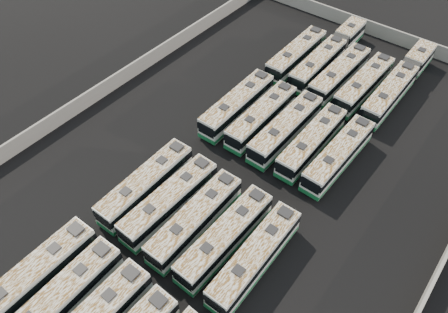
% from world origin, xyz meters
% --- Properties ---
extents(ground, '(140.00, 140.00, 0.00)m').
position_xyz_m(ground, '(0.00, 0.00, 0.00)').
color(ground, black).
rests_on(ground, ground).
extents(perimeter_wall, '(45.20, 73.20, 2.20)m').
position_xyz_m(perimeter_wall, '(0.00, 0.00, 1.10)').
color(perimeter_wall, gray).
rests_on(perimeter_wall, ground).
extents(bus_front_far_left, '(2.76, 12.59, 3.54)m').
position_xyz_m(bus_front_far_left, '(-5.83, -22.28, 1.81)').
color(bus_front_far_left, silver).
rests_on(bus_front_far_left, ground).
extents(bus_front_left, '(2.91, 12.41, 3.48)m').
position_xyz_m(bus_front_left, '(-2.29, -22.12, 1.78)').
color(bus_front_left, silver).
rests_on(bus_front_left, ground).
extents(bus_midfront_far_left, '(2.79, 12.25, 3.44)m').
position_xyz_m(bus_midfront_far_left, '(-5.68, -8.38, 1.76)').
color(bus_midfront_far_left, silver).
rests_on(bus_midfront_far_left, ground).
extents(bus_midfront_left, '(2.84, 12.19, 3.42)m').
position_xyz_m(bus_midfront_left, '(-2.21, -8.46, 1.75)').
color(bus_midfront_left, silver).
rests_on(bus_midfront_left, ground).
extents(bus_midfront_center, '(2.68, 12.11, 3.40)m').
position_xyz_m(bus_midfront_center, '(1.33, -8.56, 1.74)').
color(bus_midfront_center, silver).
rests_on(bus_midfront_center, ground).
extents(bus_midfront_right, '(2.77, 12.15, 3.41)m').
position_xyz_m(bus_midfront_right, '(4.91, -8.34, 1.74)').
color(bus_midfront_right, silver).
rests_on(bus_midfront_right, ground).
extents(bus_midfront_far_right, '(2.72, 12.09, 3.40)m').
position_xyz_m(bus_midfront_far_right, '(8.43, -8.36, 1.74)').
color(bus_midfront_far_right, silver).
rests_on(bus_midfront_far_right, ground).
extents(bus_midback_far_left, '(2.80, 12.55, 3.53)m').
position_xyz_m(bus_midback_far_left, '(-5.80, 7.82, 1.80)').
color(bus_midback_far_left, silver).
rests_on(bus_midback_far_left, ground).
extents(bus_midback_left, '(2.70, 12.10, 3.40)m').
position_xyz_m(bus_midback_left, '(-2.17, 7.99, 1.74)').
color(bus_midback_left, silver).
rests_on(bus_midback_left, ground).
extents(bus_midback_center, '(2.73, 12.46, 3.51)m').
position_xyz_m(bus_midback_center, '(1.34, 7.94, 1.79)').
color(bus_midback_center, silver).
rests_on(bus_midback_center, ground).
extents(bus_midback_right, '(2.61, 12.01, 3.38)m').
position_xyz_m(bus_midback_right, '(4.89, 8.00, 1.73)').
color(bus_midback_right, silver).
rests_on(bus_midback_right, ground).
extents(bus_midback_far_right, '(2.83, 12.16, 3.41)m').
position_xyz_m(bus_midback_far_right, '(8.33, 8.00, 1.74)').
color(bus_midback_far_right, silver).
rests_on(bus_midback_far_right, ground).
extents(bus_back_far_left, '(2.75, 12.42, 3.49)m').
position_xyz_m(bus_back_far_left, '(-5.76, 21.79, 1.79)').
color(bus_back_far_left, silver).
rests_on(bus_back_far_left, ground).
extents(bus_back_left, '(2.86, 18.72, 3.39)m').
position_xyz_m(bus_back_left, '(-2.28, 25.00, 1.73)').
color(bus_back_left, silver).
rests_on(bus_back_left, ground).
extents(bus_back_center, '(2.84, 12.53, 3.52)m').
position_xyz_m(bus_back_center, '(1.26, 21.50, 1.80)').
color(bus_back_center, silver).
rests_on(bus_back_center, ground).
extents(bus_back_right, '(2.88, 12.40, 3.48)m').
position_xyz_m(bus_back_right, '(4.86, 21.50, 1.78)').
color(bus_back_right, silver).
rests_on(bus_back_right, ground).
extents(bus_back_far_right, '(2.60, 19.03, 3.45)m').
position_xyz_m(bus_back_far_right, '(8.34, 24.96, 1.76)').
color(bus_back_far_right, silver).
rests_on(bus_back_far_right, ground).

